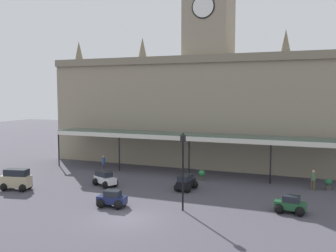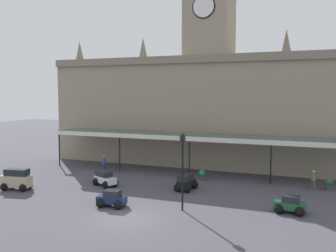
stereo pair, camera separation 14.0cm
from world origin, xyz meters
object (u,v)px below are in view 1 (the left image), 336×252
at_px(traffic_cone, 103,172).
at_px(planter_forecourt_centre, 202,175).
at_px(victorian_lamppost, 183,163).
at_px(planter_by_canopy, 329,184).
at_px(car_green_sedan, 290,206).
at_px(car_navy_sedan, 112,200).
at_px(pedestrian_near_entrance, 313,179).
at_px(car_white_estate, 105,180).
at_px(car_black_estate, 186,183).
at_px(pedestrian_crossing_forecourt, 103,163).
at_px(car_beige_van, 16,180).

relative_size(traffic_cone, planter_forecourt_centre, 0.69).
xyz_separation_m(victorian_lamppost, planter_by_canopy, (9.53, 9.55, -2.81)).
height_order(victorian_lamppost, traffic_cone, victorian_lamppost).
height_order(car_green_sedan, car_navy_sedan, same).
distance_m(victorian_lamppost, planter_forecourt_centre, 9.51).
bearing_deg(pedestrian_near_entrance, planter_forecourt_centre, -179.77).
height_order(car_white_estate, car_green_sedan, car_white_estate).
bearing_deg(car_white_estate, victorian_lamppost, -24.75).
bearing_deg(pedestrian_near_entrance, car_black_estate, -158.78).
distance_m(pedestrian_crossing_forecourt, victorian_lamppost, 15.02).
xyz_separation_m(car_black_estate, car_navy_sedan, (-3.40, -6.28, -0.06)).
bearing_deg(pedestrian_crossing_forecourt, traffic_cone, -59.87).
bearing_deg(victorian_lamppost, car_white_estate, 155.25).
relative_size(car_beige_van, car_navy_sedan, 1.19).
height_order(car_navy_sedan, victorian_lamppost, victorian_lamppost).
xyz_separation_m(car_green_sedan, car_black_estate, (-8.45, 3.09, 0.06)).
bearing_deg(car_black_estate, planter_by_canopy, 21.43).
bearing_deg(planter_by_canopy, car_green_sedan, -109.32).
height_order(car_green_sedan, planter_by_canopy, car_green_sedan).
bearing_deg(pedestrian_crossing_forecourt, planter_by_canopy, 1.35).
bearing_deg(victorian_lamppost, car_black_estate, 106.30).
bearing_deg(planter_forecourt_centre, traffic_cone, -169.97).
height_order(car_black_estate, pedestrian_crossing_forecourt, pedestrian_crossing_forecourt).
height_order(pedestrian_near_entrance, planter_forecourt_centre, pedestrian_near_entrance).
height_order(pedestrian_crossing_forecourt, victorian_lamppost, victorian_lamppost).
height_order(car_white_estate, victorian_lamppost, victorian_lamppost).
bearing_deg(planter_by_canopy, victorian_lamppost, -134.95).
distance_m(car_black_estate, traffic_cone, 9.46).
bearing_deg(car_beige_van, car_white_estate, 32.16).
xyz_separation_m(car_white_estate, car_navy_sedan, (3.57, -4.99, -0.06)).
xyz_separation_m(car_navy_sedan, pedestrian_near_entrance, (13.25, 10.10, 0.41)).
bearing_deg(car_navy_sedan, traffic_cone, 124.75).
distance_m(car_navy_sedan, victorian_lamppost, 5.77).
bearing_deg(pedestrian_crossing_forecourt, victorian_lamppost, -37.60).
distance_m(car_beige_van, pedestrian_near_entrance, 24.65).
xyz_separation_m(pedestrian_near_entrance, victorian_lamppost, (-8.32, -9.03, 2.39)).
distance_m(pedestrian_crossing_forecourt, planter_forecourt_centre, 10.50).
bearing_deg(car_green_sedan, car_beige_van, -174.55).
height_order(car_black_estate, pedestrian_near_entrance, pedestrian_near_entrance).
bearing_deg(pedestrian_crossing_forecourt, car_green_sedan, -20.36).
bearing_deg(planter_forecourt_centre, pedestrian_crossing_forecourt, 179.71).
bearing_deg(car_navy_sedan, car_green_sedan, 15.04).
xyz_separation_m(pedestrian_crossing_forecourt, planter_forecourt_centre, (10.49, -0.05, -0.42)).
xyz_separation_m(car_white_estate, car_black_estate, (6.97, 1.29, 0.00)).
xyz_separation_m(car_navy_sedan, planter_forecourt_centre, (3.67, 10.06, -0.01)).
bearing_deg(car_beige_van, planter_by_canopy, 21.44).
height_order(car_white_estate, car_navy_sedan, car_white_estate).
xyz_separation_m(traffic_cone, planter_forecourt_centre, (9.49, 1.68, 0.16)).
xyz_separation_m(car_white_estate, planter_by_canopy, (18.03, 5.63, -0.07)).
height_order(car_beige_van, car_navy_sedan, car_beige_van).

